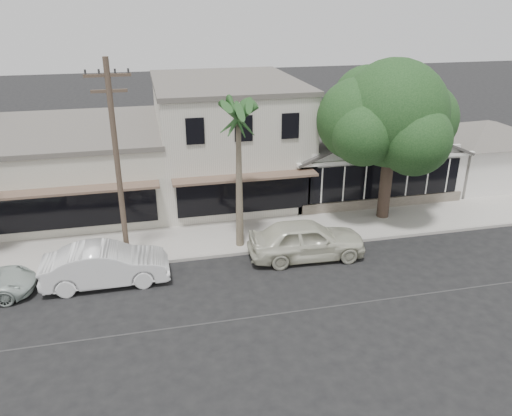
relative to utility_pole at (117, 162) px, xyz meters
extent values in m
plane|color=black|center=(9.00, -5.20, -4.79)|extent=(140.00, 140.00, 0.00)
cube|color=#9E9991|center=(1.00, 1.55, -4.71)|extent=(90.00, 3.50, 0.15)
cube|color=white|center=(14.00, 7.30, -3.29)|extent=(10.00, 8.00, 3.00)
cube|color=black|center=(14.00, 3.24, -3.04)|extent=(8.80, 0.10, 2.00)
cube|color=#60564C|center=(14.00, 3.25, -4.44)|extent=(9.60, 0.18, 0.70)
cube|color=white|center=(22.20, 6.30, -3.29)|extent=(6.00, 6.00, 3.00)
cube|color=beige|center=(6.00, 8.30, -1.54)|extent=(8.00, 10.00, 6.50)
cube|color=beige|center=(-3.00, 8.30, -2.69)|extent=(10.00, 10.00, 4.20)
cylinder|color=brown|center=(0.00, 0.00, -0.29)|extent=(0.24, 0.24, 9.00)
cube|color=brown|center=(0.00, 0.00, 3.51)|extent=(1.80, 0.12, 0.12)
cube|color=brown|center=(0.00, 0.00, 2.91)|extent=(1.40, 0.12, 0.12)
imported|color=beige|center=(7.99, -1.14, -3.88)|extent=(5.40, 2.37, 1.81)
imported|color=white|center=(-0.84, -1.42, -3.94)|extent=(5.15, 1.81, 1.69)
cylinder|color=#46362A|center=(13.38, 2.10, -3.12)|extent=(0.63, 0.63, 3.34)
sphere|color=black|center=(13.38, 2.10, 0.95)|extent=(5.43, 5.43, 5.43)
sphere|color=black|center=(15.26, 2.73, 0.43)|extent=(3.96, 3.96, 3.96)
sphere|color=black|center=(11.71, 2.52, 0.64)|extent=(4.17, 4.17, 4.17)
sphere|color=black|center=(13.80, 0.53, 0.01)|extent=(3.55, 3.55, 3.55)
sphere|color=black|center=(12.75, 3.77, 1.26)|extent=(3.76, 3.76, 3.76)
sphere|color=black|center=(14.63, 3.56, 1.68)|extent=(3.34, 3.34, 3.34)
sphere|color=black|center=(11.50, 1.26, 0.22)|extent=(3.13, 3.13, 3.13)
cone|color=#726651|center=(5.20, 0.50, -1.72)|extent=(0.38, 0.38, 6.14)
camera|label=1|loc=(1.19, -20.45, 6.26)|focal=35.00mm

